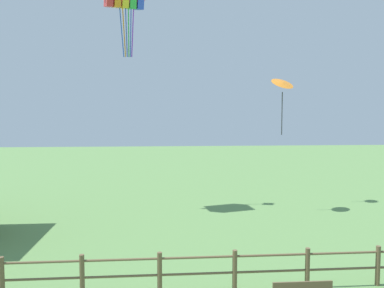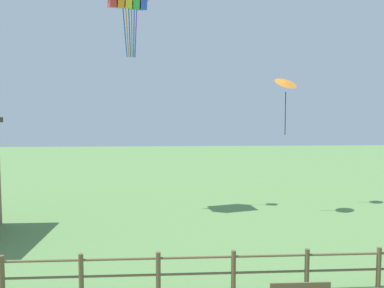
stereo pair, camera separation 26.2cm
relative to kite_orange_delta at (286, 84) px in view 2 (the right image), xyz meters
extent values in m
cylinder|color=brown|center=(-10.97, -9.18, -6.27)|extent=(0.14, 0.14, 1.22)
cylinder|color=brown|center=(-8.76, -9.18, -6.27)|extent=(0.14, 0.14, 1.22)
cylinder|color=brown|center=(-6.55, -9.18, -6.27)|extent=(0.14, 0.14, 1.22)
cylinder|color=brown|center=(-4.35, -9.18, -6.27)|extent=(0.14, 0.14, 1.22)
cylinder|color=brown|center=(-2.14, -9.18, -6.27)|extent=(0.14, 0.14, 1.22)
cylinder|color=brown|center=(0.06, -9.18, -6.27)|extent=(0.14, 0.14, 1.22)
cylinder|color=brown|center=(-5.45, -9.18, -5.84)|extent=(19.85, 0.07, 0.07)
cylinder|color=brown|center=(-5.45, -9.18, -6.33)|extent=(19.85, 0.07, 0.07)
cylinder|color=blue|center=(-8.56, 0.69, 2.79)|extent=(0.23, 0.41, 2.66)
cylinder|color=orange|center=(-8.44, 0.69, 2.79)|extent=(0.16, 0.43, 2.66)
cylinder|color=blue|center=(-8.31, 0.69, 2.79)|extent=(0.09, 0.43, 2.66)
cylinder|color=green|center=(-8.19, 0.70, 2.79)|extent=(0.09, 0.43, 2.66)
cylinder|color=blue|center=(-8.08, 0.71, 2.79)|extent=(0.16, 0.43, 2.66)
cylinder|color=purple|center=(-7.98, 0.74, 2.79)|extent=(0.23, 0.41, 2.66)
cone|color=orange|center=(0.00, 0.00, 0.07)|extent=(1.52, 1.44, 0.70)
cylinder|color=#333338|center=(0.00, 0.00, -1.57)|extent=(0.05, 0.05, 2.30)
camera|label=1|loc=(-6.47, -19.75, -1.75)|focal=35.00mm
camera|label=2|loc=(-6.21, -19.77, -1.75)|focal=35.00mm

